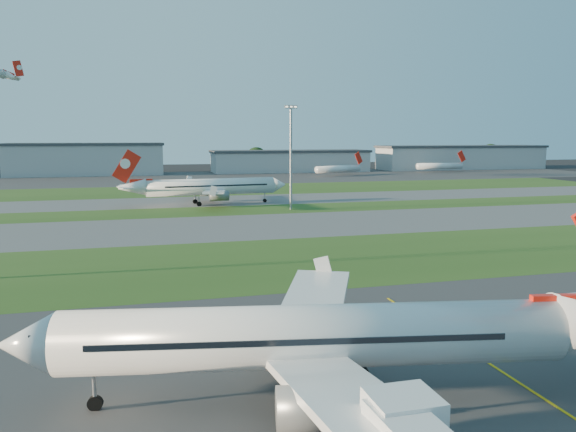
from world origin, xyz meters
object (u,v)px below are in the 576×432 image
object	(u,v)px
light_mast_centre	(291,150)
airliner_parked	(319,338)
airliner_taxiing	(210,187)
mini_jet_near	(339,169)
mini_jet_far	(440,166)

from	to	relation	value
light_mast_centre	airliner_parked	bearing A→B (deg)	-104.24
airliner_taxiing	mini_jet_near	bearing A→B (deg)	-131.04
airliner_taxiing	mini_jet_near	size ratio (longest dim) A/B	1.57
mini_jet_far	mini_jet_near	bearing A→B (deg)	-172.35
mini_jet_near	light_mast_centre	size ratio (longest dim) A/B	1.06
mini_jet_near	airliner_parked	bearing A→B (deg)	-132.09
mini_jet_far	light_mast_centre	bearing A→B (deg)	-135.43
airliner_taxiing	airliner_parked	bearing A→B (deg)	82.14
airliner_taxiing	light_mast_centre	bearing A→B (deg)	134.19
mini_jet_near	light_mast_centre	xyz separation A→B (m)	(-54.01, -112.75, 11.53)
airliner_taxiing	mini_jet_far	world-z (taller)	airliner_taxiing
airliner_parked	airliner_taxiing	bearing A→B (deg)	96.84
mini_jet_near	light_mast_centre	world-z (taller)	light_mast_centre
mini_jet_near	mini_jet_far	size ratio (longest dim) A/B	0.95
airliner_parked	airliner_taxiing	distance (m)	115.90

